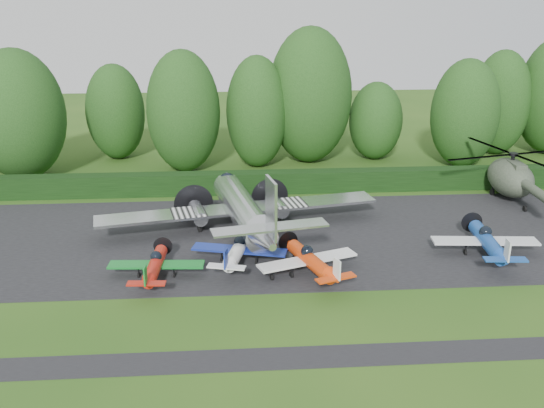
{
  "coord_description": "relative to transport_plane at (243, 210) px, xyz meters",
  "views": [
    {
      "loc": [
        -4.95,
        -32.58,
        17.98
      ],
      "look_at": [
        -1.9,
        10.72,
        2.5
      ],
      "focal_mm": 40.0,
      "sensor_mm": 36.0,
      "label": 1
    }
  ],
  "objects": [
    {
      "name": "taxiway_verge",
      "position": [
        4.14,
        -16.92,
        -1.98
      ],
      "size": [
        70.0,
        2.0,
        0.0
      ],
      "primitive_type": "cube",
      "color": "black",
      "rests_on": "ground"
    },
    {
      "name": "tree_0",
      "position": [
        2.03,
        19.05,
        3.85
      ],
      "size": [
        6.41,
        6.41,
        11.7
      ],
      "color": "black",
      "rests_on": "ground"
    },
    {
      "name": "light_plane_blue",
      "position": [
        17.1,
        -5.42,
        -0.79
      ],
      "size": [
        7.45,
        7.83,
        2.86
      ],
      "rotation": [
        0.0,
        0.0,
        0.09
      ],
      "color": "#184391",
      "rests_on": "ground"
    },
    {
      "name": "apron",
      "position": [
        4.14,
        -0.92,
        -1.98
      ],
      "size": [
        70.0,
        18.0,
        0.01
      ],
      "primitive_type": "cube",
      "color": "black",
      "rests_on": "ground"
    },
    {
      "name": "transport_plane",
      "position": [
        0.0,
        0.0,
        0.0
      ],
      "size": [
        22.21,
        17.03,
        7.12
      ],
      "rotation": [
        0.0,
        0.0,
        -0.2
      ],
      "color": "silver",
      "rests_on": "ground"
    },
    {
      "name": "ground",
      "position": [
        4.14,
        -10.92,
        -1.99
      ],
      "size": [
        160.0,
        160.0,
        0.0
      ],
      "primitive_type": "plane",
      "color": "#204814",
      "rests_on": "ground"
    },
    {
      "name": "light_plane_red",
      "position": [
        -5.89,
        -7.32,
        -0.98
      ],
      "size": [
        6.26,
        6.58,
        2.4
      ],
      "rotation": [
        0.0,
        0.0,
        0.06
      ],
      "color": "#B01C10",
      "rests_on": "ground"
    },
    {
      "name": "tree_5",
      "position": [
        7.75,
        20.64,
        5.22
      ],
      "size": [
        8.96,
        8.96,
        14.43
      ],
      "color": "black",
      "rests_on": "ground"
    },
    {
      "name": "light_plane_white",
      "position": [
        -0.48,
        -5.39,
        -0.93
      ],
      "size": [
        6.61,
        6.95,
        2.54
      ],
      "rotation": [
        0.0,
        0.0,
        0.25
      ],
      "color": "white",
      "rests_on": "ground"
    },
    {
      "name": "tree_7",
      "position": [
        -13.3,
        23.35,
        3.23
      ],
      "size": [
        6.36,
        6.36,
        10.46
      ],
      "color": "black",
      "rests_on": "ground"
    },
    {
      "name": "tree_10",
      "position": [
        -21.32,
        16.34,
        4.41
      ],
      "size": [
        8.97,
        8.97,
        12.81
      ],
      "color": "black",
      "rests_on": "ground"
    },
    {
      "name": "light_plane_orange",
      "position": [
        4.3,
        -7.52,
        -0.88
      ],
      "size": [
        6.91,
        7.27,
        2.66
      ],
      "rotation": [
        0.0,
        0.0,
        -0.35
      ],
      "color": "red",
      "rests_on": "ground"
    },
    {
      "name": "hedgerow",
      "position": [
        4.14,
        10.08,
        -1.99
      ],
      "size": [
        90.0,
        1.6,
        2.0
      ],
      "primitive_type": "cube",
      "color": "black",
      "rests_on": "ground"
    },
    {
      "name": "tree_6",
      "position": [
        23.71,
        17.57,
        3.68
      ],
      "size": [
        7.07,
        7.07,
        11.36
      ],
      "color": "black",
      "rests_on": "ground"
    },
    {
      "name": "helicopter",
      "position": [
        24.2,
        6.72,
        0.3
      ],
      "size": [
        13.23,
        15.49,
        4.26
      ],
      "rotation": [
        0.0,
        0.0,
        0.03
      ],
      "color": "#303A2D",
      "rests_on": "ground"
    },
    {
      "name": "tree_4",
      "position": [
        29.57,
        22.39,
        3.87
      ],
      "size": [
        6.61,
        6.61,
        11.74
      ],
      "color": "black",
      "rests_on": "ground"
    },
    {
      "name": "tree_3",
      "position": [
        -5.5,
        17.93,
        4.22
      ],
      "size": [
        7.45,
        7.45,
        12.43
      ],
      "color": "black",
      "rests_on": "ground"
    },
    {
      "name": "tree_9",
      "position": [
        15.18,
        21.2,
        2.28
      ],
      "size": [
        5.83,
        5.83,
        8.55
      ],
      "color": "black",
      "rests_on": "ground"
    }
  ]
}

